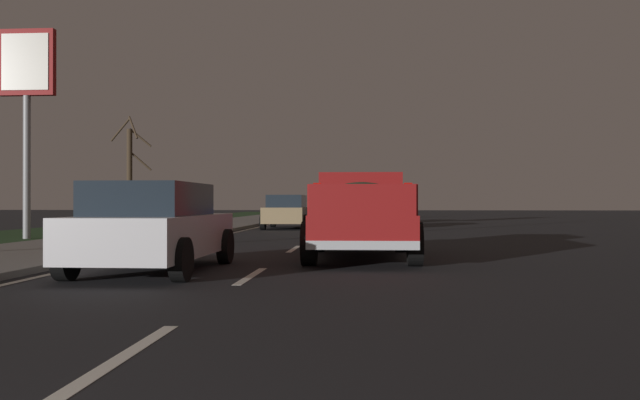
{
  "coord_description": "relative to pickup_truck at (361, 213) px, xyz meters",
  "views": [
    {
      "loc": [
        -1.04,
        -1.9,
        1.2
      ],
      "look_at": [
        14.87,
        -0.72,
        1.26
      ],
      "focal_mm": 36.25,
      "sensor_mm": 36.0,
      "label": 1
    }
  ],
  "objects": [
    {
      "name": "ground",
      "position": [
        13.95,
        1.75,
        -0.98
      ],
      "size": [
        144.0,
        144.0,
        0.0
      ],
      "primitive_type": "plane",
      "color": "black"
    },
    {
      "name": "sidewalk_shoulder",
      "position": [
        13.95,
        7.45,
        -0.92
      ],
      "size": [
        108.0,
        4.0,
        0.12
      ],
      "primitive_type": "cube",
      "color": "slate",
      "rests_on": "ground"
    },
    {
      "name": "grass_verge",
      "position": [
        13.95,
        12.45,
        -0.98
      ],
      "size": [
        108.0,
        6.0,
        0.01
      ],
      "primitive_type": "cube",
      "color": "#1E3819",
      "rests_on": "ground"
    },
    {
      "name": "lane_markings",
      "position": [
        15.87,
        4.3,
        -0.98
      ],
      "size": [
        108.0,
        3.54,
        0.01
      ],
      "color": "silver",
      "rests_on": "ground"
    },
    {
      "name": "pickup_truck",
      "position": [
        0.0,
        0.0,
        0.0
      ],
      "size": [
        5.46,
        2.36,
        1.87
      ],
      "color": "maroon",
      "rests_on": "ground"
    },
    {
      "name": "sedan_black",
      "position": [
        23.67,
        0.09,
        -0.2
      ],
      "size": [
        4.44,
        2.1,
        1.54
      ],
      "color": "black",
      "rests_on": "ground"
    },
    {
      "name": "sedan_tan",
      "position": [
        15.35,
        3.53,
        -0.2
      ],
      "size": [
        4.41,
        2.03,
        1.54
      ],
      "color": "#9E845B",
      "rests_on": "ground"
    },
    {
      "name": "sedan_blue",
      "position": [
        16.7,
        -0.07,
        -0.2
      ],
      "size": [
        4.43,
        2.06,
        1.54
      ],
      "color": "navy",
      "rests_on": "ground"
    },
    {
      "name": "sedan_white",
      "position": [
        -3.11,
        3.55,
        -0.2
      ],
      "size": [
        4.41,
        2.03,
        1.54
      ],
      "color": "silver",
      "rests_on": "ground"
    },
    {
      "name": "gas_price_sign",
      "position": [
        6.48,
        11.12,
        4.24
      ],
      "size": [
        0.27,
        1.9,
        6.95
      ],
      "color": "#99999E",
      "rests_on": "ground"
    },
    {
      "name": "bare_tree_far",
      "position": [
        17.83,
        11.89,
        1.74
      ],
      "size": [
        0.96,
        2.12,
        5.6
      ],
      "color": "#423323",
      "rests_on": "ground"
    }
  ]
}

